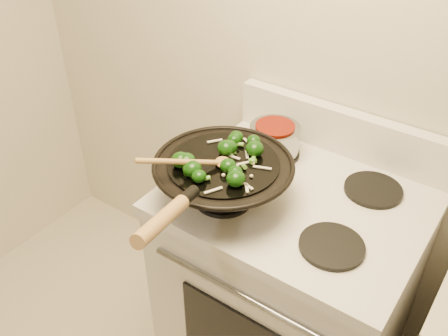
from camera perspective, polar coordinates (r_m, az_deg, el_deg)
The scene contains 5 objects.
stove at distance 1.88m, azimuth 7.36°, elevation -13.76°, with size 0.78×0.67×1.08m.
wok at distance 1.47m, azimuth -0.14°, elevation -1.21°, with size 0.42×0.68×0.26m.
stirfry at distance 1.43m, azimuth -0.40°, elevation 1.16°, with size 0.26×0.30×0.05m.
wooden_spoon at distance 1.40m, azimuth -2.83°, elevation 0.68°, with size 0.19×0.25×0.08m.
saucepan at distance 1.70m, azimuth 5.75°, elevation 3.36°, with size 0.17×0.28×0.10m.
Camera 1 is at (0.24, 0.06, 1.90)m, focal length 40.00 mm.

